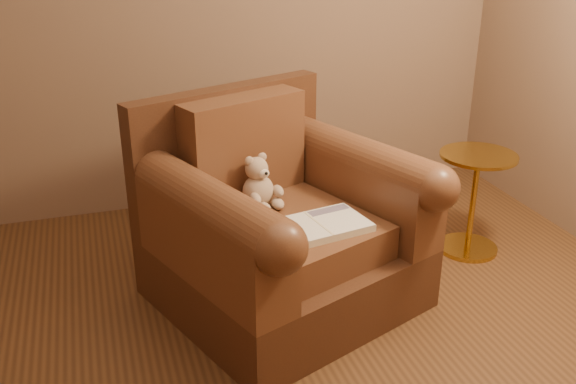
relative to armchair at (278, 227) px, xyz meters
name	(u,v)px	position (x,y,z in m)	size (l,w,h in m)	color
armchair	(278,227)	(0.00, 0.00, 0.00)	(1.41, 1.38, 0.99)	#462717
teddy_bear	(260,187)	(-0.07, 0.07, 0.19)	(0.19, 0.22, 0.26)	tan
guidebook	(318,226)	(0.11, -0.26, 0.11)	(0.49, 0.34, 0.04)	beige
side_table	(473,200)	(1.18, 0.12, -0.07)	(0.42, 0.42, 0.59)	gold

